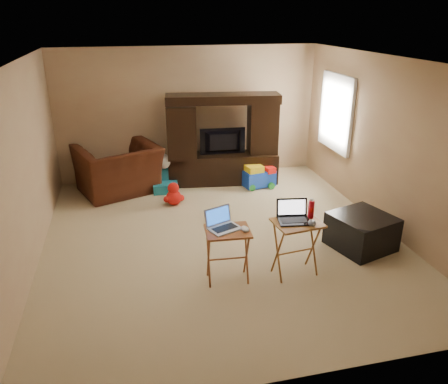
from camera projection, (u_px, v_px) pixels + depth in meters
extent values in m
plane|color=beige|center=(221.00, 237.00, 6.39)|extent=(5.50, 5.50, 0.00)
plane|color=silver|center=(220.00, 60.00, 5.44)|extent=(5.50, 5.50, 0.00)
plane|color=tan|center=(189.00, 114.00, 8.39)|extent=(5.00, 0.00, 5.00)
plane|color=tan|center=(297.00, 259.00, 3.44)|extent=(5.00, 0.00, 5.00)
plane|color=tan|center=(24.00, 170.00, 5.39)|extent=(0.00, 5.50, 5.50)
plane|color=tan|center=(386.00, 144.00, 6.44)|extent=(0.00, 5.50, 5.50)
plane|color=white|center=(337.00, 113.00, 7.78)|extent=(0.00, 1.20, 1.20)
cube|color=white|center=(336.00, 113.00, 7.77)|extent=(0.06, 1.14, 1.34)
cube|color=black|center=(223.00, 140.00, 8.17)|extent=(2.12, 0.78, 1.69)
imported|color=black|center=(223.00, 142.00, 8.14)|extent=(0.86, 0.15, 0.49)
imported|color=#411D0D|center=(119.00, 169.00, 7.85)|extent=(1.68, 1.58, 0.88)
cube|color=black|center=(361.00, 232.00, 6.05)|extent=(0.93, 0.93, 0.48)
cube|color=brown|center=(228.00, 255.00, 5.25)|extent=(0.55, 0.46, 0.68)
cube|color=#9F6626|center=(296.00, 248.00, 5.38)|extent=(0.61, 0.51, 0.72)
cube|color=silver|center=(225.00, 220.00, 5.10)|extent=(0.44, 0.41, 0.24)
cube|color=black|center=(294.00, 213.00, 5.20)|extent=(0.42, 0.36, 0.24)
ellipsoid|color=white|center=(245.00, 229.00, 5.09)|extent=(0.10, 0.15, 0.06)
ellipsoid|color=#3F4044|center=(312.00, 223.00, 5.15)|extent=(0.14, 0.17, 0.06)
cylinder|color=red|center=(311.00, 209.00, 5.31)|extent=(0.07, 0.07, 0.22)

